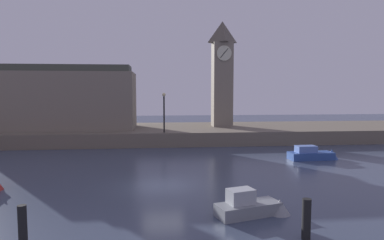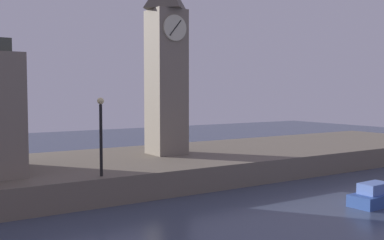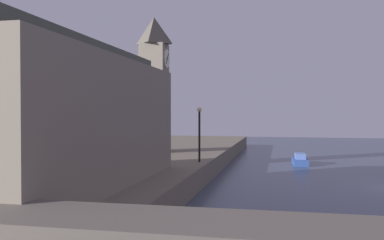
% 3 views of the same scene
% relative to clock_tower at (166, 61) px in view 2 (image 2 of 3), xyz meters
% --- Properties ---
extents(far_embankment, '(70.00, 12.00, 1.50)m').
position_rel_clock_tower_xyz_m(far_embankment, '(-7.50, -0.51, -7.33)').
color(far_embankment, '#6B6051').
rests_on(far_embankment, ground).
extents(clock_tower, '(2.57, 2.60, 12.73)m').
position_rel_clock_tower_xyz_m(clock_tower, '(0.00, 0.00, 0.00)').
color(clock_tower, slate).
rests_on(clock_tower, far_embankment).
extents(streetlamp, '(0.36, 0.36, 4.14)m').
position_rel_clock_tower_xyz_m(streetlamp, '(-7.20, -5.75, -4.02)').
color(streetlamp, black).
rests_on(streetlamp, far_embankment).
extents(boat_tour_blue, '(4.43, 1.57, 1.31)m').
position_rel_clock_tower_xyz_m(boat_tour_blue, '(5.59, -13.63, -7.66)').
color(boat_tour_blue, '#2D4C93').
rests_on(boat_tour_blue, ground).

